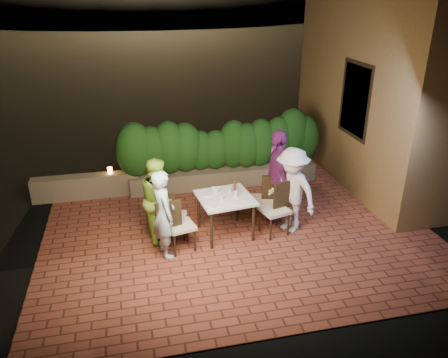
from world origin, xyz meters
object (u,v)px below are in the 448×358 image
object	(u,v)px
chair_left_front	(181,225)
diner_green	(158,199)
dining_table	(225,216)
diner_purple	(277,175)
diner_blue	(164,214)
chair_right_front	(274,209)
beer_bottle	(235,187)
parapet_lamp	(110,170)
bowl	(215,190)
chair_right_back	(262,199)
diner_white	(292,190)
chair_left_back	(175,215)

from	to	relation	value
chair_left_front	diner_green	distance (m)	0.64
dining_table	diner_purple	size ratio (longest dim) A/B	0.52
diner_blue	chair_left_front	bearing A→B (deg)	-82.30
dining_table	chair_right_front	xyz separation A→B (m)	(0.87, -0.17, 0.12)
diner_blue	beer_bottle	bearing A→B (deg)	-82.70
dining_table	diner_green	xyz separation A→B (m)	(-1.17, 0.17, 0.38)
beer_bottle	parapet_lamp	bearing A→B (deg)	136.72
beer_bottle	chair_right_front	distance (m)	0.82
bowl	parapet_lamp	xyz separation A→B (m)	(-1.90, 1.86, -0.20)
chair_right_front	diner_purple	bearing A→B (deg)	-127.21
bowl	diner_green	distance (m)	1.05
beer_bottle	diner_purple	size ratio (longest dim) A/B	0.16
chair_right_back	beer_bottle	bearing A→B (deg)	39.55
beer_bottle	parapet_lamp	size ratio (longest dim) A/B	2.09
beer_bottle	diner_white	size ratio (longest dim) A/B	0.18
chair_left_front	diner_purple	xyz separation A→B (m)	(1.93, 0.70, 0.42)
chair_right_front	diner_white	world-z (taller)	diner_white
beer_bottle	diner_purple	world-z (taller)	diner_purple
bowl	diner_blue	xyz separation A→B (m)	(-1.00, -0.69, -0.01)
diner_green	parapet_lamp	distance (m)	2.15
beer_bottle	chair_right_front	world-z (taller)	beer_bottle
bowl	chair_right_back	distance (m)	0.96
chair_left_front	diner_white	world-z (taller)	diner_white
diner_white	diner_purple	bearing A→B (deg)	161.31
diner_blue	parapet_lamp	xyz separation A→B (m)	(-0.90, 2.55, -0.19)
bowl	diner_white	distance (m)	1.37
diner_green	diner_white	world-z (taller)	diner_white
chair_left_back	parapet_lamp	distance (m)	2.31
diner_blue	chair_right_back	bearing A→B (deg)	-81.55
dining_table	diner_blue	distance (m)	1.26
dining_table	diner_purple	world-z (taller)	diner_purple
dining_table	diner_purple	distance (m)	1.27
diner_blue	diner_white	xyz separation A→B (m)	(2.31, 0.31, 0.04)
diner_green	chair_left_back	bearing A→B (deg)	-103.75
chair_right_front	parapet_lamp	distance (m)	3.69
bowl	chair_right_back	xyz separation A→B (m)	(0.91, 0.05, -0.30)
dining_table	chair_right_front	bearing A→B (deg)	-10.80
bowl	diner_purple	size ratio (longest dim) A/B	0.11
diner_white	diner_green	bearing A→B (deg)	-126.88
chair_right_front	diner_blue	size ratio (longest dim) A/B	0.65
chair_left_back	chair_right_back	bearing A→B (deg)	19.15
diner_blue	parapet_lamp	distance (m)	2.71
chair_right_back	diner_purple	bearing A→B (deg)	-152.45
chair_right_front	bowl	bearing A→B (deg)	-38.75
diner_white	chair_left_front	bearing A→B (deg)	-114.45
chair_left_front	parapet_lamp	xyz separation A→B (m)	(-1.18, 2.45, 0.10)
dining_table	chair_right_front	size ratio (longest dim) A/B	0.94
dining_table	diner_blue	bearing A→B (deg)	-159.51
chair_right_front	diner_green	bearing A→B (deg)	-24.15
chair_left_back	chair_right_front	xyz separation A→B (m)	(1.75, -0.29, 0.08)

